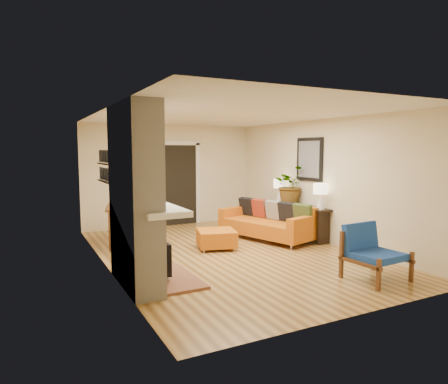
# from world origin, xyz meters

# --- Properties ---
(room_shell) EXTENTS (6.50, 6.50, 6.50)m
(room_shell) POSITION_xyz_m (0.60, 2.63, 1.24)
(room_shell) COLOR tan
(room_shell) RESTS_ON ground
(fireplace) EXTENTS (1.09, 1.68, 2.60)m
(fireplace) POSITION_xyz_m (-2.00, -1.00, 1.24)
(fireplace) COLOR white
(fireplace) RESTS_ON ground
(sofa) EXTENTS (1.50, 2.30, 0.84)m
(sofa) POSITION_xyz_m (1.38, 0.72, 0.37)
(sofa) COLOR silver
(sofa) RESTS_ON ground
(ottoman) EXTENTS (0.89, 0.89, 0.37)m
(ottoman) POSITION_xyz_m (-0.05, 0.44, 0.21)
(ottoman) COLOR silver
(ottoman) RESTS_ON ground
(blue_chair) EXTENTS (0.84, 0.83, 0.83)m
(blue_chair) POSITION_xyz_m (1.24, -2.29, 0.45)
(blue_chair) COLOR brown
(blue_chair) RESTS_ON ground
(dining_table) EXTENTS (1.09, 1.90, 1.00)m
(dining_table) POSITION_xyz_m (-1.50, 1.52, 0.65)
(dining_table) COLOR brown
(dining_table) RESTS_ON ground
(console_table) EXTENTS (0.34, 1.85, 0.72)m
(console_table) POSITION_xyz_m (2.07, 0.57, 0.58)
(console_table) COLOR black
(console_table) RESTS_ON ground
(lamp_near) EXTENTS (0.30, 0.30, 0.54)m
(lamp_near) POSITION_xyz_m (2.07, -0.16, 1.06)
(lamp_near) COLOR white
(lamp_near) RESTS_ON console_table
(lamp_far) EXTENTS (0.30, 0.30, 0.54)m
(lamp_far) POSITION_xyz_m (2.07, 1.30, 1.06)
(lamp_far) COLOR white
(lamp_far) RESTS_ON console_table
(houseplant) EXTENTS (0.81, 0.71, 0.87)m
(houseplant) POSITION_xyz_m (2.06, 0.87, 1.16)
(houseplant) COLOR #1E5919
(houseplant) RESTS_ON console_table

